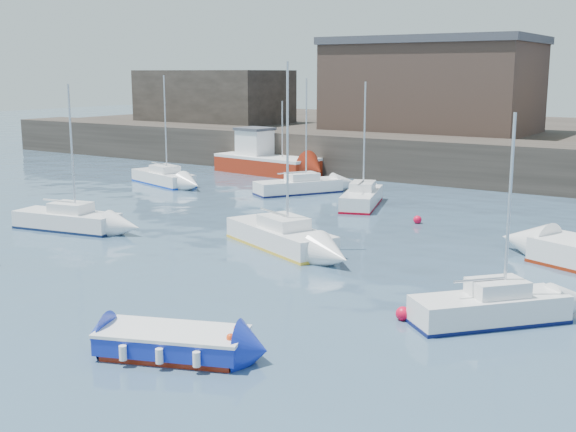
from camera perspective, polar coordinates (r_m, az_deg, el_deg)
The scene contains 15 objects.
water at distance 22.82m, azimuth -16.79°, elevation -8.68°, with size 220.00×220.00×0.00m, color #2D4760.
quay_wall at distance 51.79m, azimuth 13.99°, elevation 4.19°, with size 90.00×5.00×3.00m, color #28231E.
land_strip at distance 68.99m, azimuth 18.92°, elevation 5.52°, with size 90.00×32.00×2.80m, color #28231E.
warehouse at distance 61.03m, azimuth 11.33°, elevation 10.15°, with size 16.40×10.40×7.60m.
bldg_west at distance 71.38m, azimuth -5.88°, elevation 9.38°, with size 14.00×8.00×5.00m.
blue_dinghy at distance 20.10m, azimuth -9.11°, elevation -9.79°, with size 4.37×3.04×0.77m.
fishing_boat at distance 55.44m, azimuth -1.89°, elevation 4.51°, with size 8.68×4.19×5.52m.
sailboat_a at distance 37.01m, azimuth -17.02°, elevation -0.28°, with size 5.66×2.65×7.08m.
sailboat_b at distance 31.80m, azimuth -0.61°, elevation -1.58°, with size 6.53×4.38×8.05m.
sailboat_c at distance 23.24m, azimuth 15.69°, elevation -6.96°, with size 4.44×4.69×6.45m.
sailboat_e at distance 50.63m, azimuth -9.83°, elevation 3.04°, with size 6.05×3.51×7.41m.
sailboat_f at distance 41.92m, azimuth 5.85°, elevation 1.47°, with size 3.36×5.72×7.09m.
sailboat_h at distance 46.14m, azimuth 0.85°, elevation 2.39°, with size 4.51×5.72×7.24m.
buoy_mid at distance 23.06m, azimuth 9.05°, elevation -8.11°, with size 0.46×0.46×0.46m, color red.
buoy_far at distance 37.56m, azimuth 10.18°, elevation -0.57°, with size 0.42×0.42×0.42m, color red.
Camera 1 is at (16.61, -13.68, 7.60)m, focal length 45.00 mm.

